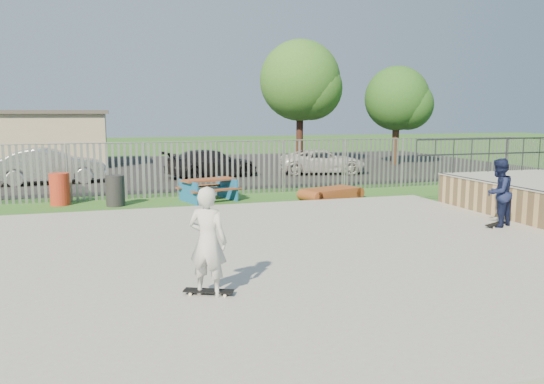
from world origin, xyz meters
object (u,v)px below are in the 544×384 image
object	(u,v)px
tree_right	(397,99)
skater_white	(208,241)
trash_bin_red	(60,189)
trash_bin_grey	(115,191)
car_dark	(212,163)
tree_mid	(300,81)
car_silver	(51,166)
skater_navy	(498,193)
picnic_table	(208,190)
funbox	(331,194)
car_white	(323,162)

from	to	relation	value
tree_right	skater_white	bearing A→B (deg)	-126.47
trash_bin_red	trash_bin_grey	distance (m)	1.90
car_dark	tree_right	distance (m)	12.35
car_dark	tree_mid	bearing A→B (deg)	-63.54
tree_right	car_silver	bearing A→B (deg)	-169.77
trash_bin_red	skater_navy	size ratio (longest dim) A/B	0.61
picnic_table	trash_bin_red	world-z (taller)	trash_bin_red
funbox	tree_mid	xyz separation A→B (m)	(3.40, 12.80, 4.73)
funbox	car_dark	world-z (taller)	car_dark
trash_bin_red	car_silver	xyz separation A→B (m)	(-0.85, 5.88, 0.25)
trash_bin_red	tree_mid	size ratio (longest dim) A/B	0.15
picnic_table	trash_bin_grey	world-z (taller)	trash_bin_grey
funbox	trash_bin_red	distance (m)	9.23
picnic_table	trash_bin_red	bearing A→B (deg)	156.07
car_white	tree_right	distance (m)	7.49
skater_navy	picnic_table	bearing A→B (deg)	-72.13
tree_mid	skater_white	distance (m)	24.18
trash_bin_red	car_dark	bearing A→B (deg)	44.71
tree_mid	trash_bin_red	bearing A→B (deg)	-137.82
funbox	skater_navy	world-z (taller)	skater_navy
funbox	trash_bin_grey	world-z (taller)	trash_bin_grey
car_white	skater_white	distance (m)	18.77
car_silver	trash_bin_grey	bearing A→B (deg)	-163.86
trash_bin_red	funbox	bearing A→B (deg)	-9.13
skater_navy	trash_bin_red	bearing A→B (deg)	-57.94
trash_bin_grey	car_dark	distance (m)	8.21
car_silver	tree_right	world-z (taller)	tree_right
trash_bin_grey	tree_mid	size ratio (longest dim) A/B	0.14
tree_right	trash_bin_grey	bearing A→B (deg)	-148.13
car_dark	skater_white	xyz separation A→B (m)	(-3.14, -16.77, 0.35)
tree_right	funbox	bearing A→B (deg)	-128.95
tree_mid	skater_navy	bearing A→B (deg)	-94.35
car_white	trash_bin_red	bearing A→B (deg)	128.58
car_silver	tree_mid	distance (m)	15.01
trash_bin_red	tree_mid	world-z (taller)	tree_mid
skater_navy	skater_white	distance (m)	8.51
trash_bin_red	skater_navy	world-z (taller)	skater_navy
picnic_table	car_white	bearing A→B (deg)	25.89
funbox	car_white	size ratio (longest dim) A/B	0.50
picnic_table	car_dark	xyz separation A→B (m)	(1.37, 6.73, 0.28)
car_silver	skater_white	bearing A→B (deg)	-171.99
picnic_table	trash_bin_grey	xyz separation A→B (m)	(-3.11, -0.16, 0.11)
tree_right	skater_navy	size ratio (longest dim) A/B	3.30
car_silver	tree_right	size ratio (longest dim) A/B	0.80
skater_white	tree_right	bearing A→B (deg)	-92.39
tree_right	skater_white	distance (m)	24.83
car_white	skater_navy	size ratio (longest dim) A/B	2.50
skater_white	funbox	bearing A→B (deg)	-89.26
tree_mid	tree_right	size ratio (longest dim) A/B	1.27
car_dark	tree_right	size ratio (longest dim) A/B	0.78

